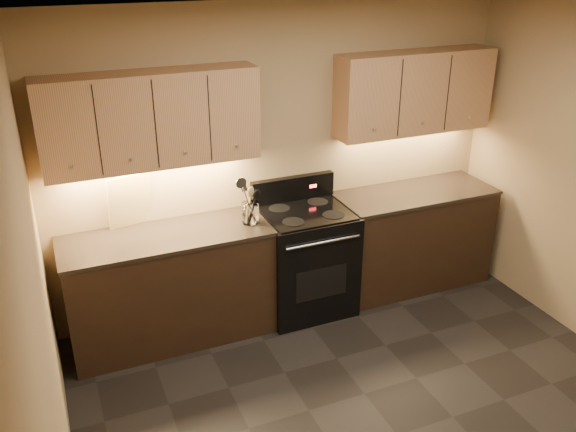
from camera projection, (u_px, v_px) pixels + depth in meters
name	position (u px, v px, depth m)	size (l,w,h in m)	color
ceiling	(437.00, 30.00, 2.97)	(4.00, 4.00, 0.00)	silver
wall_back	(282.00, 159.00, 5.18)	(4.00, 0.04, 2.60)	#9D805C
wall_left	(46.00, 345.00, 2.80)	(0.04, 4.00, 2.60)	#9D805C
counter_left	(170.00, 286.00, 4.89)	(1.62, 0.62, 0.93)	black
counter_right	(411.00, 237.00, 5.69)	(1.46, 0.62, 0.93)	black
stove	(305.00, 259.00, 5.28)	(0.76, 0.68, 1.14)	black
upper_cab_left	(151.00, 120.00, 4.46)	(1.60, 0.30, 0.70)	tan
upper_cab_right	(414.00, 92.00, 5.27)	(1.44, 0.30, 0.70)	tan
outlet_plate	(130.00, 202.00, 4.79)	(0.09, 0.01, 0.12)	#B2B5BA
utensil_crock	(250.00, 214.00, 4.86)	(0.15, 0.15, 0.17)	white
cutting_board	(130.00, 201.00, 4.75)	(0.34, 0.02, 0.44)	tan
wooden_spoon	(246.00, 205.00, 4.81)	(0.06, 0.06, 0.29)	tan
black_spoon	(249.00, 203.00, 4.84)	(0.06, 0.06, 0.30)	black
steel_spatula	(253.00, 201.00, 4.83)	(0.08, 0.08, 0.33)	silver
steel_skimmer	(254.00, 197.00, 4.81)	(0.09, 0.09, 0.40)	silver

